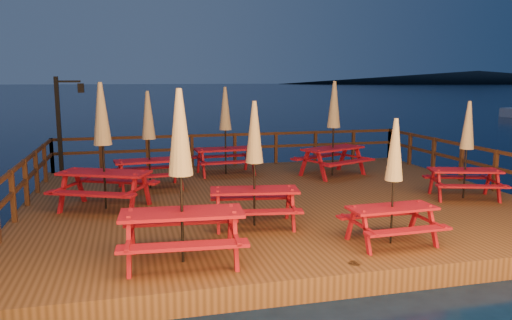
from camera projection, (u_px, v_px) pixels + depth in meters
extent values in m
plane|color=black|center=(275.00, 213.00, 12.53)|extent=(500.00, 500.00, 0.00)
cube|color=#4F3219|center=(275.00, 205.00, 12.50)|extent=(12.00, 10.00, 0.40)
cylinder|color=#371C11|center=(62.00, 196.00, 15.62)|extent=(0.24, 0.24, 1.40)
cylinder|color=#371C11|center=(353.00, 304.00, 8.18)|extent=(0.24, 0.24, 1.40)
cylinder|color=#371C11|center=(237.00, 186.00, 16.98)|extent=(0.24, 0.24, 1.40)
cylinder|color=#371C11|center=(385.00, 178.00, 18.34)|extent=(0.24, 0.24, 1.40)
cube|color=#371C11|center=(235.00, 135.00, 16.93)|extent=(11.70, 0.06, 0.09)
cube|color=#371C11|center=(235.00, 148.00, 17.01)|extent=(11.70, 0.06, 0.09)
cube|color=#371C11|center=(91.00, 154.00, 15.88)|extent=(0.10, 0.10, 1.10)
cube|color=#371C11|center=(235.00, 149.00, 17.01)|extent=(0.10, 0.10, 1.10)
cube|color=#371C11|center=(361.00, 145.00, 18.15)|extent=(0.10, 0.10, 1.10)
cube|color=#371C11|center=(18.00, 167.00, 10.88)|extent=(0.06, 9.70, 0.09)
cube|color=#371C11|center=(20.00, 186.00, 10.95)|extent=(0.06, 9.70, 0.09)
cube|color=#371C11|center=(20.00, 189.00, 10.96)|extent=(0.10, 0.10, 1.10)
cube|color=#371C11|center=(47.00, 161.00, 14.67)|extent=(0.10, 0.10, 1.10)
cube|color=#371C11|center=(479.00, 148.00, 13.71)|extent=(0.06, 9.70, 0.09)
cube|color=#371C11|center=(478.00, 164.00, 13.79)|extent=(0.06, 9.70, 0.09)
cube|color=#371C11|center=(478.00, 166.00, 13.80)|extent=(0.10, 0.10, 1.10)
cube|color=#371C11|center=(403.00, 147.00, 17.51)|extent=(0.10, 0.10, 1.10)
cube|color=black|center=(59.00, 126.00, 15.23)|extent=(0.12, 0.12, 3.00)
cube|color=black|center=(68.00, 81.00, 15.09)|extent=(0.70, 0.06, 0.06)
cube|color=black|center=(81.00, 88.00, 15.21)|extent=(0.18, 0.18, 0.28)
sphere|color=#E9B85D|center=(81.00, 88.00, 15.21)|extent=(0.14, 0.14, 0.14)
ellipsoid|color=black|center=(478.00, 77.00, 276.77)|extent=(230.40, 86.40, 7.00)
cube|color=maroon|center=(465.00, 170.00, 12.31)|extent=(1.80, 1.12, 0.05)
cube|color=maroon|center=(456.00, 177.00, 12.91)|extent=(1.69, 0.74, 0.05)
cube|color=maroon|center=(473.00, 186.00, 11.81)|extent=(1.69, 0.74, 0.05)
cube|color=maroon|center=(432.00, 181.00, 12.71)|extent=(0.08, 0.11, 0.70)
cube|color=maroon|center=(439.00, 187.00, 12.10)|extent=(0.08, 0.11, 0.70)
cube|color=maroon|center=(488.00, 182.00, 12.64)|extent=(0.08, 0.11, 0.70)
cube|color=maroon|center=(498.00, 187.00, 12.03)|extent=(0.08, 0.11, 0.70)
cylinder|color=black|center=(466.00, 152.00, 12.24)|extent=(0.04, 0.04, 2.34)
cone|color=tan|center=(468.00, 125.00, 12.13)|extent=(0.34, 0.34, 1.17)
sphere|color=black|center=(470.00, 103.00, 12.04)|extent=(0.07, 0.07, 0.07)
cube|color=maroon|center=(333.00, 148.00, 15.18)|extent=(2.15, 1.51, 0.06)
cube|color=maroon|center=(317.00, 156.00, 15.76)|extent=(1.96, 1.08, 0.06)
cube|color=maroon|center=(349.00, 162.00, 14.72)|extent=(1.96, 1.08, 0.06)
cube|color=maroon|center=(304.00, 163.00, 15.04)|extent=(0.11, 0.13, 0.83)
cube|color=maroon|center=(322.00, 166.00, 14.46)|extent=(0.11, 0.13, 0.83)
cube|color=maroon|center=(342.00, 158.00, 16.04)|extent=(0.11, 0.13, 0.83)
cube|color=maroon|center=(360.00, 161.00, 15.47)|extent=(0.11, 0.13, 0.83)
cylinder|color=black|center=(333.00, 130.00, 15.09)|extent=(0.05, 0.05, 2.78)
cone|color=tan|center=(334.00, 104.00, 14.97)|extent=(0.40, 0.40, 1.39)
sphere|color=black|center=(335.00, 83.00, 14.86)|extent=(0.08, 0.08, 0.08)
cube|color=maroon|center=(254.00, 190.00, 10.01)|extent=(1.85, 0.95, 0.05)
cube|color=maroon|center=(252.00, 198.00, 10.63)|extent=(1.78, 0.55, 0.05)
cube|color=maroon|center=(257.00, 212.00, 9.48)|extent=(1.78, 0.55, 0.05)
cube|color=maroon|center=(218.00, 205.00, 10.32)|extent=(0.07, 0.11, 0.73)
cube|color=maroon|center=(218.00, 213.00, 9.68)|extent=(0.07, 0.11, 0.73)
cube|color=maroon|center=(288.00, 203.00, 10.45)|extent=(0.07, 0.11, 0.73)
cube|color=maroon|center=(293.00, 211.00, 9.81)|extent=(0.07, 0.11, 0.73)
cylinder|color=black|center=(254.00, 166.00, 9.93)|extent=(0.04, 0.04, 2.45)
cone|color=tan|center=(254.00, 132.00, 9.81)|extent=(0.35, 0.35, 1.22)
sphere|color=black|center=(254.00, 103.00, 9.72)|extent=(0.07, 0.07, 0.07)
cube|color=maroon|center=(104.00, 173.00, 11.29)|extent=(2.15, 1.55, 0.06)
cube|color=maroon|center=(118.00, 181.00, 11.99)|extent=(1.95, 1.12, 0.06)
cube|color=maroon|center=(90.00, 194.00, 10.69)|extent=(1.95, 1.12, 0.06)
cube|color=maroon|center=(80.00, 186.00, 11.86)|extent=(0.11, 0.13, 0.84)
cube|color=maroon|center=(63.00, 193.00, 11.15)|extent=(0.11, 0.13, 0.84)
cube|color=maroon|center=(146.00, 189.00, 11.56)|extent=(0.11, 0.13, 0.84)
cube|color=maroon|center=(133.00, 196.00, 10.85)|extent=(0.11, 0.13, 0.84)
cylinder|color=black|center=(103.00, 149.00, 11.20)|extent=(0.05, 0.05, 2.79)
cone|color=tan|center=(101.00, 114.00, 11.07)|extent=(0.40, 0.40, 1.39)
sphere|color=black|center=(100.00, 84.00, 10.96)|extent=(0.08, 0.08, 0.08)
cube|color=maroon|center=(182.00, 213.00, 8.00)|extent=(2.02, 0.91, 0.05)
cube|color=maroon|center=(181.00, 221.00, 8.69)|extent=(1.98, 0.46, 0.05)
cube|color=maroon|center=(184.00, 246.00, 7.42)|extent=(1.98, 0.46, 0.05)
cube|color=maroon|center=(132.00, 234.00, 8.28)|extent=(0.07, 0.11, 0.82)
cube|color=maroon|center=(129.00, 248.00, 7.58)|extent=(0.07, 0.11, 0.82)
cube|color=maroon|center=(230.00, 229.00, 8.55)|extent=(0.07, 0.11, 0.82)
cube|color=maroon|center=(236.00, 242.00, 7.85)|extent=(0.07, 0.11, 0.82)
cylinder|color=black|center=(181.00, 180.00, 7.91)|extent=(0.05, 0.05, 2.73)
cone|color=tan|center=(180.00, 132.00, 7.79)|extent=(0.39, 0.39, 1.36)
sphere|color=black|center=(179.00, 91.00, 7.68)|extent=(0.08, 0.08, 0.08)
cube|color=maroon|center=(226.00, 149.00, 15.41)|extent=(1.92, 0.85, 0.05)
cube|color=maroon|center=(221.00, 156.00, 16.05)|extent=(1.89, 0.41, 0.05)
cube|color=maroon|center=(231.00, 162.00, 14.87)|extent=(1.89, 0.41, 0.05)
cube|color=maroon|center=(199.00, 161.00, 15.56)|extent=(0.07, 0.11, 0.78)
cube|color=maroon|center=(203.00, 165.00, 14.91)|extent=(0.07, 0.11, 0.78)
cube|color=maroon|center=(247.00, 159.00, 16.03)|extent=(0.07, 0.11, 0.78)
cube|color=maroon|center=(253.00, 162.00, 15.38)|extent=(0.07, 0.11, 0.78)
cylinder|color=black|center=(225.00, 132.00, 15.32)|extent=(0.05, 0.05, 2.61)
cone|color=tan|center=(225.00, 108.00, 15.20)|extent=(0.38, 0.38, 1.30)
sphere|color=black|center=(225.00, 88.00, 15.10)|extent=(0.07, 0.07, 0.07)
cube|color=maroon|center=(392.00, 208.00, 8.93)|extent=(1.61, 0.68, 0.04)
cube|color=maroon|center=(377.00, 214.00, 9.48)|extent=(1.59, 0.31, 0.04)
cube|color=maroon|center=(408.00, 231.00, 8.48)|extent=(1.59, 0.31, 0.04)
cube|color=maroon|center=(351.00, 224.00, 9.08)|extent=(0.06, 0.09, 0.66)
cube|color=maroon|center=(366.00, 234.00, 8.53)|extent=(0.06, 0.09, 0.66)
cube|color=maroon|center=(414.00, 218.00, 9.45)|extent=(0.06, 0.09, 0.66)
cube|color=maroon|center=(433.00, 227.00, 8.90)|extent=(0.06, 0.09, 0.66)
cylinder|color=black|center=(393.00, 184.00, 8.86)|extent=(0.04, 0.04, 2.20)
cone|color=tan|center=(395.00, 150.00, 8.76)|extent=(0.32, 0.32, 1.10)
sphere|color=black|center=(396.00, 121.00, 8.68)|extent=(0.06, 0.06, 0.06)
cube|color=maroon|center=(150.00, 161.00, 13.39)|extent=(1.90, 0.91, 0.05)
cube|color=maroon|center=(147.00, 168.00, 14.01)|extent=(1.85, 0.49, 0.05)
cube|color=maroon|center=(154.00, 176.00, 12.88)|extent=(1.85, 0.49, 0.05)
cube|color=maroon|center=(120.00, 174.00, 13.50)|extent=(0.07, 0.11, 0.76)
cube|color=maroon|center=(122.00, 179.00, 12.88)|extent=(0.07, 0.11, 0.76)
cube|color=maroon|center=(176.00, 171.00, 14.03)|extent=(0.07, 0.11, 0.76)
cube|color=maroon|center=(181.00, 175.00, 13.41)|extent=(0.07, 0.11, 0.76)
cylinder|color=black|center=(149.00, 142.00, 13.31)|extent=(0.04, 0.04, 2.54)
cone|color=tan|center=(148.00, 115.00, 13.19)|extent=(0.37, 0.37, 1.27)
sphere|color=black|center=(147.00, 93.00, 13.10)|extent=(0.07, 0.07, 0.07)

